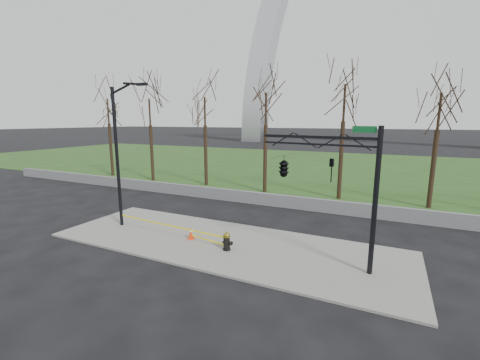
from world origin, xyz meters
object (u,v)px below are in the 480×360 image
at_px(fire_hydrant, 227,242).
at_px(traffic_cone, 191,233).
at_px(traffic_signal_mast, 299,167).
at_px(street_light, 120,147).

relative_size(fire_hydrant, traffic_cone, 1.47).
bearing_deg(fire_hydrant, traffic_cone, 174.20).
bearing_deg(traffic_signal_mast, traffic_cone, -164.21).
height_order(fire_hydrant, traffic_cone, fire_hydrant).
distance_m(street_light, traffic_signal_mast, 10.27).
bearing_deg(fire_hydrant, traffic_signal_mast, 22.91).
xyz_separation_m(traffic_cone, traffic_signal_mast, (5.48, 0.54, 3.73)).
distance_m(traffic_cone, traffic_signal_mast, 6.65).
height_order(traffic_cone, street_light, street_light).
bearing_deg(traffic_signal_mast, fire_hydrant, -152.08).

